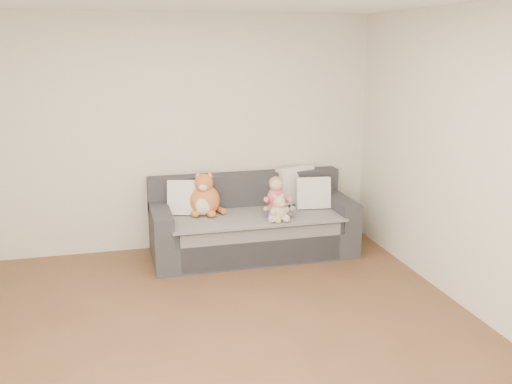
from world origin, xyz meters
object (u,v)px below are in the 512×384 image
(sofa, at_px, (252,226))
(plush_cat, at_px, (205,198))
(teddy_bear, at_px, (279,210))
(sippy_cup, at_px, (269,212))
(toddler, at_px, (276,199))

(sofa, xyz_separation_m, plush_cat, (-0.51, 0.04, 0.35))
(teddy_bear, xyz_separation_m, sippy_cup, (-0.06, 0.15, -0.06))
(toddler, distance_m, sippy_cup, 0.16)
(sofa, bearing_deg, teddy_bear, -63.43)
(toddler, bearing_deg, plush_cat, 172.23)
(plush_cat, bearing_deg, toddler, -1.48)
(sofa, relative_size, toddler, 5.05)
(plush_cat, relative_size, sippy_cup, 4.34)
(toddler, distance_m, teddy_bear, 0.22)
(teddy_bear, bearing_deg, toddler, 59.71)
(sofa, xyz_separation_m, sippy_cup, (0.13, -0.24, 0.22))
(toddler, xyz_separation_m, teddy_bear, (-0.03, -0.21, -0.06))
(plush_cat, bearing_deg, teddy_bear, -15.97)
(sofa, bearing_deg, sippy_cup, -61.26)
(plush_cat, xyz_separation_m, teddy_bear, (0.71, -0.44, -0.07))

